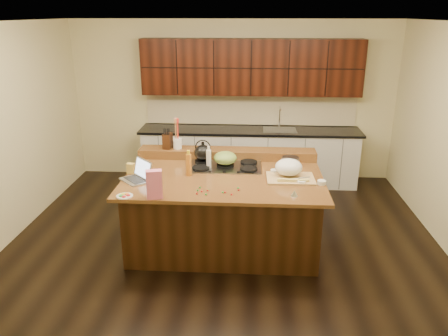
{
  "coord_description": "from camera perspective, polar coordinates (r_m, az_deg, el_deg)",
  "views": [
    {
      "loc": [
        0.32,
        -4.96,
        2.8
      ],
      "look_at": [
        0.0,
        0.05,
        1.0
      ],
      "focal_mm": 35.0,
      "sensor_mm": 36.0,
      "label": 1
    }
  ],
  "objects": [
    {
      "name": "knife_block",
      "position": [
        6.01,
        -7.38,
        3.54
      ],
      "size": [
        0.12,
        0.18,
        0.21
      ],
      "primitive_type": "cube",
      "rotation": [
        0.0,
        0.0,
        -0.11
      ],
      "color": "black",
      "rests_on": "back_ledge"
    },
    {
      "name": "package_box",
      "position": [
        5.5,
        -12.08,
        -0.04
      ],
      "size": [
        0.1,
        0.08,
        0.13
      ],
      "primitive_type": "cube",
      "rotation": [
        0.0,
        0.0,
        -0.18
      ],
      "color": "#DDB84E",
      "rests_on": "island"
    },
    {
      "name": "gumdrop_0",
      "position": [
        4.87,
        1.93,
        -2.89
      ],
      "size": [
        0.02,
        0.02,
        0.02
      ],
      "primitive_type": "ellipsoid",
      "color": "red",
      "rests_on": "island"
    },
    {
      "name": "ramekin_a",
      "position": [
        5.17,
        12.64,
        -1.84
      ],
      "size": [
        0.13,
        0.13,
        0.04
      ],
      "primitive_type": "cylinder",
      "rotation": [
        0.0,
        0.0,
        -0.41
      ],
      "color": "white",
      "rests_on": "island"
    },
    {
      "name": "kitchen_timer",
      "position": [
        4.78,
        9.17,
        -3.25
      ],
      "size": [
        0.09,
        0.09,
        0.07
      ],
      "primitive_type": "cone",
      "rotation": [
        0.0,
        0.0,
        0.15
      ],
      "color": "silver",
      "rests_on": "island"
    },
    {
      "name": "gumdrop_3",
      "position": [
        4.81,
        -0.16,
        -3.18
      ],
      "size": [
        0.02,
        0.02,
        0.02
      ],
      "primitive_type": "ellipsoid",
      "color": "#198C26",
      "rests_on": "island"
    },
    {
      "name": "gumdrop_1",
      "position": [
        4.94,
        -3.16,
        -2.56
      ],
      "size": [
        0.02,
        0.02,
        0.02
      ],
      "primitive_type": "ellipsoid",
      "color": "#198C26",
      "rests_on": "island"
    },
    {
      "name": "gumdrop_10",
      "position": [
        4.86,
        -2.15,
        -2.93
      ],
      "size": [
        0.02,
        0.02,
        0.02
      ],
      "primitive_type": "ellipsoid",
      "color": "red",
      "rests_on": "island"
    },
    {
      "name": "island",
      "position": [
        5.5,
        -0.03,
        -5.44
      ],
      "size": [
        2.4,
        1.6,
        0.92
      ],
      "color": "black",
      "rests_on": "ground"
    },
    {
      "name": "back_counter",
      "position": [
        7.42,
        3.41,
        5.49
      ],
      "size": [
        3.7,
        0.66,
        2.4
      ],
      "color": "silver",
      "rests_on": "ground"
    },
    {
      "name": "laptop",
      "position": [
        5.26,
        -11.12,
        -0.87
      ],
      "size": [
        0.43,
        0.44,
        0.24
      ],
      "rotation": [
        0.0,
        0.0,
        -0.82
      ],
      "color": "#B7B7BC",
      "rests_on": "island"
    },
    {
      "name": "gumdrop_2",
      "position": [
        4.79,
        -3.57,
        -3.35
      ],
      "size": [
        0.02,
        0.02,
        0.02
      ],
      "primitive_type": "ellipsoid",
      "color": "red",
      "rests_on": "island"
    },
    {
      "name": "ramekin_c",
      "position": [
        5.43,
        6.61,
        -0.45
      ],
      "size": [
        0.13,
        0.13,
        0.04
      ],
      "primitive_type": "cylinder",
      "rotation": [
        0.0,
        0.0,
        -0.39
      ],
      "color": "white",
      "rests_on": "island"
    },
    {
      "name": "gumdrop_9",
      "position": [
        4.93,
        1.85,
        -2.62
      ],
      "size": [
        0.02,
        0.02,
        0.02
      ],
      "primitive_type": "ellipsoid",
      "color": "#198C26",
      "rests_on": "island"
    },
    {
      "name": "gumdrop_11",
      "position": [
        4.87,
        -3.45,
        -2.91
      ],
      "size": [
        0.02,
        0.02,
        0.02
      ],
      "primitive_type": "ellipsoid",
      "color": "#198C26",
      "rests_on": "island"
    },
    {
      "name": "green_bowl",
      "position": [
        5.56,
        0.16,
        1.32
      ],
      "size": [
        0.35,
        0.35,
        0.16
      ],
      "primitive_type": "ellipsoid",
      "rotation": [
        0.0,
        0.0,
        -0.21
      ],
      "color": "olive",
      "rests_on": "cooktop"
    },
    {
      "name": "ramekin_b",
      "position": [
        5.12,
        10.07,
        -1.87
      ],
      "size": [
        0.13,
        0.13,
        0.04
      ],
      "primitive_type": "cylinder",
      "rotation": [
        0.0,
        0.0,
        0.37
      ],
      "color": "white",
      "rests_on": "island"
    },
    {
      "name": "candy_plate",
      "position": [
        4.84,
        -12.85,
        -3.59
      ],
      "size": [
        0.21,
        0.21,
        0.01
      ],
      "primitive_type": "cylinder",
      "rotation": [
        0.0,
        0.0,
        0.2
      ],
      "color": "white",
      "rests_on": "island"
    },
    {
      "name": "pink_bag",
      "position": [
        4.69,
        -9.1,
        -2.12
      ],
      "size": [
        0.18,
        0.13,
        0.31
      ],
      "primitive_type": "cube",
      "rotation": [
        0.0,
        0.0,
        0.23
      ],
      "color": "pink",
      "rests_on": "island"
    },
    {
      "name": "cooktop",
      "position": [
        5.59,
        0.16,
        0.24
      ],
      "size": [
        0.92,
        0.52,
        0.05
      ],
      "color": "gray",
      "rests_on": "island"
    },
    {
      "name": "kettle",
      "position": [
        5.7,
        -2.77,
        2.0
      ],
      "size": [
        0.25,
        0.25,
        0.21
      ],
      "primitive_type": "ellipsoid",
      "rotation": [
        0.0,
        0.0,
        -0.09
      ],
      "color": "black",
      "rests_on": "cooktop"
    },
    {
      "name": "wooden_tray",
      "position": [
        5.27,
        8.5,
        -0.23
      ],
      "size": [
        0.57,
        0.45,
        0.23
      ],
      "rotation": [
        0.0,
        0.0,
        0.02
      ],
      "color": "tan",
      "rests_on": "island"
    },
    {
      "name": "room",
      "position": [
        5.18,
        -0.04,
        3.46
      ],
      "size": [
        5.52,
        5.02,
        2.72
      ],
      "color": "black",
      "rests_on": "ground"
    },
    {
      "name": "gumdrop_6",
      "position": [
        4.81,
        0.14,
        -3.18
      ],
      "size": [
        0.02,
        0.02,
        0.02
      ],
      "primitive_type": "ellipsoid",
      "color": "red",
      "rests_on": "island"
    },
    {
      "name": "gumdrop_5",
      "position": [
        4.76,
        -2.37,
        -3.45
      ],
      "size": [
        0.02,
        0.02,
        0.02
      ],
      "primitive_type": "ellipsoid",
      "color": "#198C26",
      "rests_on": "island"
    },
    {
      "name": "gumdrop_8",
      "position": [
        4.75,
        1.0,
        -3.47
      ],
      "size": [
        0.02,
        0.02,
        0.02
      ],
      "primitive_type": "ellipsoid",
      "color": "red",
      "rests_on": "island"
    },
    {
      "name": "strainer_bowl",
      "position": [
        5.72,
        8.65,
        0.77
      ],
      "size": [
        0.3,
        0.3,
        0.09
      ],
      "primitive_type": "cylinder",
      "rotation": [
        0.0,
        0.0,
        0.3
      ],
      "color": "#996B3F",
      "rests_on": "island"
    },
    {
      "name": "gumdrop_7",
      "position": [
        4.88,
        -2.11,
        -2.86
      ],
      "size": [
        0.02,
        0.02,
        0.02
      ],
      "primitive_type": "ellipsoid",
      "color": "#198C26",
      "rests_on": "island"
    },
    {
      "name": "utensil_crock",
      "position": [
        6.0,
        -6.11,
        3.22
      ],
      "size": [
        0.14,
        0.14,
        0.14
      ],
      "primitive_type": "cylinder",
      "rotation": [
        0.0,
        0.0,
        -0.22
      ],
      "color": "white",
      "rests_on": "back_ledge"
    },
    {
      "name": "back_ledge",
      "position": [
        5.96,
        0.4,
        1.92
      ],
      "size": [
        2.4,
        0.3,
        0.12
      ],
      "primitive_type": "cube",
      "color": "black",
      "rests_on": "island"
    },
    {
      "name": "gumdrop_4",
      "position": [
        4.84,
        -2.9,
        -3.06
      ],
      "size": [
        0.02,
        0.02,
        0.02
      ],
      "primitive_type": "ellipsoid",
      "color": "red",
      "rests_on": "island"
    },
    {
      "name": "vinegar_bottle",
      "position": [
        5.51,
        -2.01,
        1.13
      ],
      "size": [
        0.08,
        0.08,
        0.25
      ],
      "primitive_type": "cylinder",
      "rotation": [
        0.0,
        0.0,
        -0.28
      ],
      "color": "silver",
      "rests_on": "island"
    },
    {
      "name": "oil_bottle",
      "position": [
        5.29,
        -4.63,
        0.4
      ],
      "size": [
        0.08,
        0.08,
        0.27
      ],
      "primitive_type": "cylinder",
      "rotation": [
        0.0,
        0.0,
        -0.13
      ],
      "color": "#BD7021",
      "rests_on": "island"
    }
  ]
}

